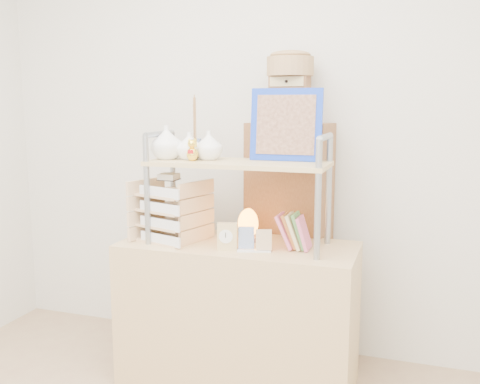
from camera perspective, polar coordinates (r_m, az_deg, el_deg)
The scene contains 10 objects.
room_shell at distance 1.91m, azimuth -8.31°, elevation 16.51°, with size 3.42×3.41×2.61m.
desk at distance 2.85m, azimuth -0.21°, elevation -12.83°, with size 1.20×0.50×0.75m, color tan.
cabinet at distance 3.05m, azimuth 5.18°, elevation -5.44°, with size 0.45×0.24×1.35m, color brown.
hutch at distance 2.69m, azimuth -1.82°, elevation 3.75°, with size 0.91×0.34×0.78m.
letter_tray at distance 2.79m, azimuth -7.48°, elevation -2.33°, with size 0.35×0.35×0.35m.
salt_lamp at distance 2.77m, azimuth 0.86°, elevation -3.47°, with size 0.11×0.11×0.17m.
desk_clock at distance 2.60m, azimuth -1.38°, elevation -4.78°, with size 0.10×0.06×0.13m.
postcard_stand at distance 2.59m, azimuth 1.54°, elevation -5.60°, with size 0.17×0.09×0.12m.
drawer_chest at distance 2.93m, azimuth 5.32°, elevation 9.77°, with size 0.20×0.16×0.25m.
woven_basket at distance 2.93m, azimuth 5.38°, elevation 13.19°, with size 0.25×0.25×0.10m, color #9A6F46.
Camera 1 is at (0.84, -1.30, 1.46)m, focal length 40.00 mm.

